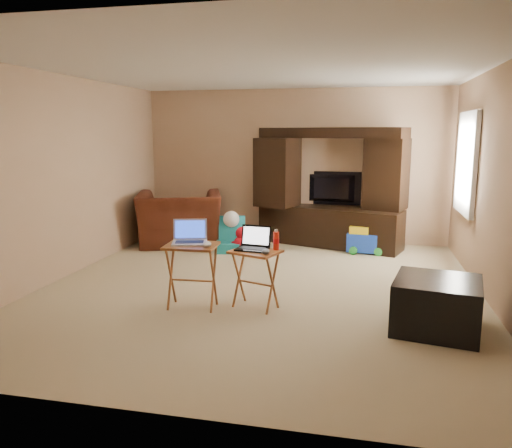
% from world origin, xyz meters
% --- Properties ---
extents(floor, '(5.50, 5.50, 0.00)m').
position_xyz_m(floor, '(0.00, 0.00, 0.00)').
color(floor, tan).
rests_on(floor, ground).
extents(ceiling, '(5.50, 5.50, 0.00)m').
position_xyz_m(ceiling, '(0.00, 0.00, 2.50)').
color(ceiling, silver).
rests_on(ceiling, ground).
extents(wall_back, '(5.00, 0.00, 5.00)m').
position_xyz_m(wall_back, '(0.00, 2.75, 1.25)').
color(wall_back, tan).
rests_on(wall_back, ground).
extents(wall_front, '(5.00, 0.00, 5.00)m').
position_xyz_m(wall_front, '(0.00, -2.75, 1.25)').
color(wall_front, tan).
rests_on(wall_front, ground).
extents(wall_left, '(0.00, 5.50, 5.50)m').
position_xyz_m(wall_left, '(-2.50, 0.00, 1.25)').
color(wall_left, tan).
rests_on(wall_left, ground).
extents(wall_right, '(0.00, 5.50, 5.50)m').
position_xyz_m(wall_right, '(2.50, 0.00, 1.25)').
color(wall_right, tan).
rests_on(wall_right, ground).
extents(window_pane, '(0.00, 1.20, 1.20)m').
position_xyz_m(window_pane, '(2.48, 1.55, 1.40)').
color(window_pane, white).
rests_on(window_pane, ground).
extents(window_frame, '(0.06, 1.14, 1.34)m').
position_xyz_m(window_frame, '(2.46, 1.55, 1.40)').
color(window_frame, white).
rests_on(window_frame, ground).
extents(entertainment_center, '(2.35, 1.25, 1.87)m').
position_xyz_m(entertainment_center, '(0.63, 2.43, 0.94)').
color(entertainment_center, black).
rests_on(entertainment_center, floor).
extents(television, '(0.96, 0.18, 0.55)m').
position_xyz_m(television, '(0.63, 2.66, 0.90)').
color(television, black).
rests_on(television, entertainment_center).
extents(recliner, '(1.61, 1.50, 0.85)m').
position_xyz_m(recliner, '(-1.74, 1.98, 0.42)').
color(recliner, '#451A0E').
rests_on(recliner, floor).
extents(child_rocker, '(0.49, 0.54, 0.54)m').
position_xyz_m(child_rocker, '(-0.83, 1.68, 0.27)').
color(child_rocker, '#187D84').
rests_on(child_rocker, floor).
extents(plush_toy, '(0.36, 0.30, 0.40)m').
position_xyz_m(plush_toy, '(-0.62, 1.65, 0.20)').
color(plush_toy, red).
rests_on(plush_toy, floor).
extents(push_toy, '(0.60, 0.45, 0.42)m').
position_xyz_m(push_toy, '(1.21, 2.05, 0.21)').
color(push_toy, '#173DBD').
rests_on(push_toy, floor).
extents(ottoman, '(0.87, 0.87, 0.48)m').
position_xyz_m(ottoman, '(1.85, -0.88, 0.24)').
color(ottoman, black).
rests_on(ottoman, floor).
extents(tray_table_left, '(0.54, 0.44, 0.67)m').
position_xyz_m(tray_table_left, '(-0.55, -0.80, 0.34)').
color(tray_table_left, '#995225').
rests_on(tray_table_left, floor).
extents(tray_table_right, '(0.57, 0.51, 0.61)m').
position_xyz_m(tray_table_right, '(0.10, -0.66, 0.30)').
color(tray_table_right, '#974C24').
rests_on(tray_table_right, floor).
extents(laptop_left, '(0.42, 0.37, 0.24)m').
position_xyz_m(laptop_left, '(-0.58, -0.77, 0.79)').
color(laptop_left, '#BAB9BE').
rests_on(laptop_left, tray_table_left).
extents(laptop_right, '(0.35, 0.30, 0.24)m').
position_xyz_m(laptop_right, '(0.06, -0.64, 0.73)').
color(laptop_right, black).
rests_on(laptop_right, tray_table_right).
extents(mouse_left, '(0.12, 0.15, 0.06)m').
position_xyz_m(mouse_left, '(-0.36, -0.87, 0.70)').
color(mouse_left, silver).
rests_on(mouse_left, tray_table_left).
extents(mouse_right, '(0.10, 0.13, 0.05)m').
position_xyz_m(mouse_right, '(0.23, -0.78, 0.64)').
color(mouse_right, '#404045').
rests_on(mouse_right, tray_table_right).
extents(water_bottle, '(0.06, 0.06, 0.19)m').
position_xyz_m(water_bottle, '(0.30, -0.58, 0.70)').
color(water_bottle, red).
rests_on(water_bottle, tray_table_right).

